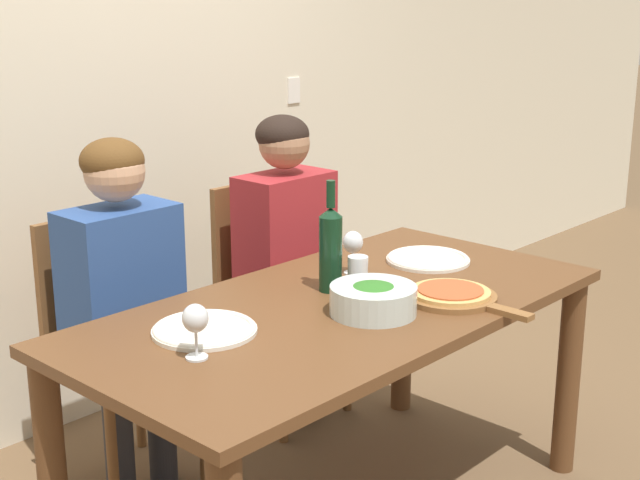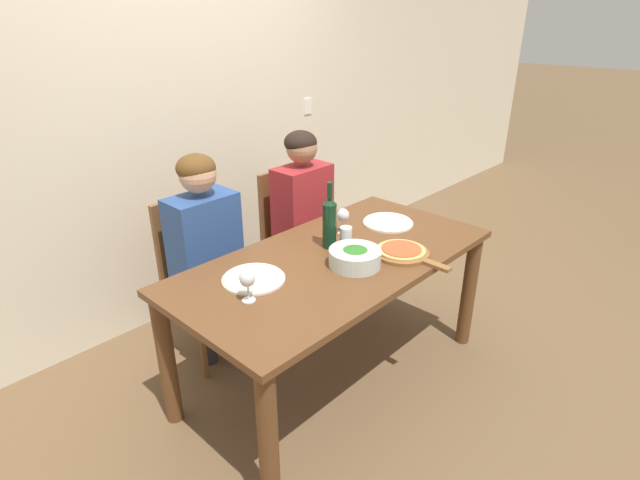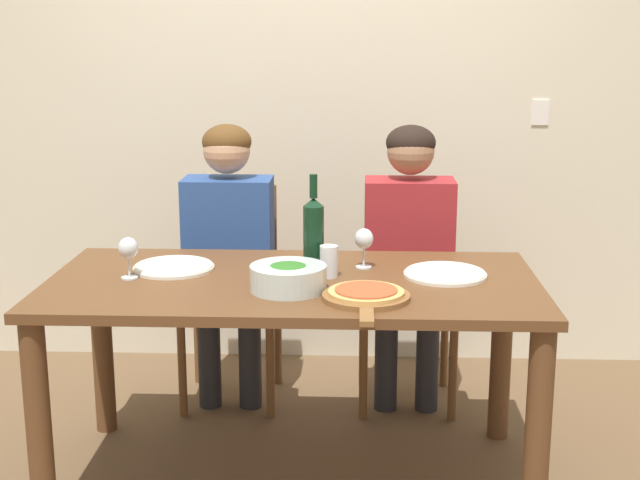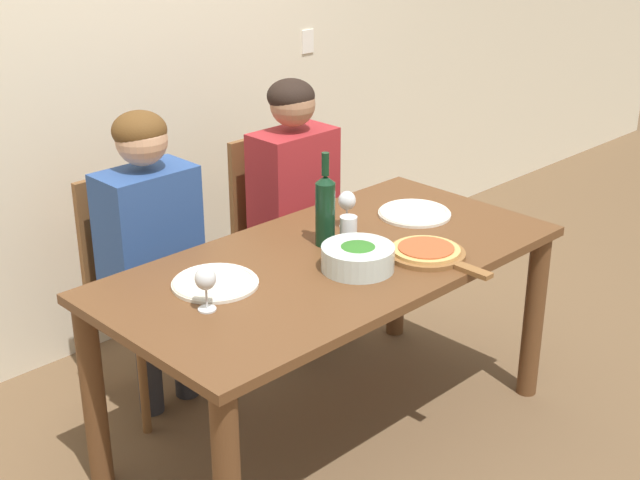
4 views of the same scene
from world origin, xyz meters
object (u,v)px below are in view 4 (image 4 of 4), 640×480
person_man (296,188)px  water_tumbler (348,231)px  wine_glass_left (206,281)px  wine_glass_right (347,202)px  chair_right (280,230)px  pizza_on_board (428,253)px  wine_bottle (325,208)px  chair_left (140,280)px  dinner_plate_left (215,283)px  dinner_plate_right (414,213)px  person_woman (151,234)px  broccoli_bowl (358,257)px

person_man → water_tumbler: 0.72m
wine_glass_left → wine_glass_right: bearing=12.2°
chair_right → pizza_on_board: size_ratio=2.20×
wine_bottle → water_tumbler: wine_bottle is taller
chair_left → wine_bottle: (0.40, -0.68, 0.39)m
chair_left → wine_glass_left: 0.91m
person_man → wine_glass_right: size_ratio=8.26×
pizza_on_board → wine_glass_right: (-0.01, 0.41, 0.09)m
wine_bottle → pizza_on_board: 0.41m
chair_left → dinner_plate_left: 0.73m
person_man → wine_glass_left: person_man is taller
dinner_plate_right → water_tumbler: bearing=-176.5°
chair_right → person_woman: size_ratio=0.76×
person_man → wine_glass_left: size_ratio=8.26×
wine_bottle → broccoli_bowl: wine_bottle is taller
dinner_plate_left → wine_glass_left: wine_glass_left is taller
person_man → wine_glass_right: (-0.20, -0.51, 0.12)m
chair_left → chair_right: size_ratio=1.00×
pizza_on_board → chair_right: bearing=79.4°
wine_bottle → chair_left: bearing=120.2°
chair_right → wine_glass_right: 0.74m
wine_bottle → broccoli_bowl: 0.27m
person_woman → pizza_on_board: person_woman is taller
chair_left → dinner_plate_left: size_ratio=3.18×
person_man → chair_right: bearing=90.0°
pizza_on_board → wine_bottle: bearing=118.8°
chair_left → wine_bottle: bearing=-59.8°
wine_bottle → wine_glass_right: wine_bottle is taller
wine_glass_right → chair_left: bearing=133.2°
person_man → wine_glass_left: 1.25m
person_woman → pizza_on_board: size_ratio=2.88×
person_woman → person_man: bearing=0.0°
pizza_on_board → chair_left: bearing=119.7°
chair_right → person_man: size_ratio=0.76×
wine_bottle → broccoli_bowl: size_ratio=1.39×
dinner_plate_left → person_man: bearing=31.9°
person_woman → wine_bottle: bearing=-55.2°
pizza_on_board → person_woman: bearing=122.7°
wine_glass_right → dinner_plate_right: bearing=-19.6°
chair_right → wine_glass_left: bearing=-142.3°
wine_bottle → dinner_plate_right: size_ratio=1.21×
chair_right → dinner_plate_left: (-0.90, -0.67, 0.26)m
wine_bottle → wine_glass_right: bearing=19.3°
person_woman → wine_glass_left: bearing=-110.4°
broccoli_bowl → dinner_plate_right: (0.55, 0.20, -0.04)m
dinner_plate_left → chair_left: bearing=79.7°
broccoli_bowl → wine_glass_left: size_ratio=1.73×
dinner_plate_right → wine_glass_left: bearing=-176.1°
broccoli_bowl → wine_glass_left: bearing=168.0°
dinner_plate_right → water_tumbler: size_ratio=2.60×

